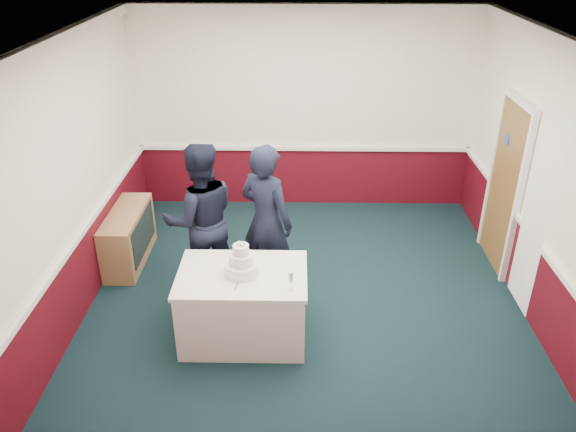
{
  "coord_description": "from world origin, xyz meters",
  "views": [
    {
      "loc": [
        -0.1,
        -5.54,
        3.93
      ],
      "look_at": [
        -0.2,
        -0.1,
        1.1
      ],
      "focal_mm": 35.0,
      "sensor_mm": 36.0,
      "label": 1
    }
  ],
  "objects_px": {
    "sideboard": "(128,237)",
    "person_man": "(201,220)",
    "wedding_cake": "(242,264)",
    "cake_knife": "(237,284)",
    "champagne_flute": "(291,278)",
    "cake_table": "(243,304)",
    "person_woman": "(266,221)"
  },
  "relations": [
    {
      "from": "sideboard",
      "to": "person_man",
      "type": "relative_size",
      "value": 0.65
    },
    {
      "from": "wedding_cake",
      "to": "cake_knife",
      "type": "xyz_separation_m",
      "value": [
        -0.03,
        -0.2,
        -0.11
      ]
    },
    {
      "from": "sideboard",
      "to": "champagne_flute",
      "type": "xyz_separation_m",
      "value": [
        2.12,
        -1.77,
        0.58
      ]
    },
    {
      "from": "cake_table",
      "to": "person_man",
      "type": "distance_m",
      "value": 1.18
    },
    {
      "from": "person_man",
      "to": "champagne_flute",
      "type": "bearing_deg",
      "value": 113.14
    },
    {
      "from": "cake_knife",
      "to": "person_woman",
      "type": "xyz_separation_m",
      "value": [
        0.24,
        1.08,
        0.13
      ]
    },
    {
      "from": "wedding_cake",
      "to": "person_woman",
      "type": "distance_m",
      "value": 0.9
    },
    {
      "from": "cake_table",
      "to": "cake_knife",
      "type": "xyz_separation_m",
      "value": [
        -0.03,
        -0.2,
        0.39
      ]
    },
    {
      "from": "cake_knife",
      "to": "person_woman",
      "type": "height_order",
      "value": "person_woman"
    },
    {
      "from": "wedding_cake",
      "to": "person_man",
      "type": "distance_m",
      "value": 1.05
    },
    {
      "from": "sideboard",
      "to": "wedding_cake",
      "type": "bearing_deg",
      "value": -42.64
    },
    {
      "from": "person_woman",
      "to": "champagne_flute",
      "type": "bearing_deg",
      "value": 137.77
    },
    {
      "from": "sideboard",
      "to": "cake_table",
      "type": "distance_m",
      "value": 2.21
    },
    {
      "from": "champagne_flute",
      "to": "person_woman",
      "type": "bearing_deg",
      "value": 104.31
    },
    {
      "from": "wedding_cake",
      "to": "champagne_flute",
      "type": "relative_size",
      "value": 1.78
    },
    {
      "from": "cake_table",
      "to": "wedding_cake",
      "type": "xyz_separation_m",
      "value": [
        -0.0,
        0.0,
        0.5
      ]
    },
    {
      "from": "wedding_cake",
      "to": "champagne_flute",
      "type": "bearing_deg",
      "value": -29.25
    },
    {
      "from": "person_man",
      "to": "person_woman",
      "type": "bearing_deg",
      "value": 159.74
    },
    {
      "from": "champagne_flute",
      "to": "person_man",
      "type": "bearing_deg",
      "value": 131.69
    },
    {
      "from": "sideboard",
      "to": "wedding_cake",
      "type": "relative_size",
      "value": 3.3
    },
    {
      "from": "sideboard",
      "to": "person_woman",
      "type": "distance_m",
      "value": 2.01
    },
    {
      "from": "wedding_cake",
      "to": "person_woman",
      "type": "relative_size",
      "value": 0.2
    },
    {
      "from": "cake_knife",
      "to": "cake_table",
      "type": "bearing_deg",
      "value": 90.72
    },
    {
      "from": "cake_knife",
      "to": "person_man",
      "type": "height_order",
      "value": "person_man"
    },
    {
      "from": "champagne_flute",
      "to": "cake_table",
      "type": "bearing_deg",
      "value": 150.75
    },
    {
      "from": "sideboard",
      "to": "champagne_flute",
      "type": "distance_m",
      "value": 2.83
    },
    {
      "from": "person_woman",
      "to": "person_man",
      "type": "bearing_deg",
      "value": 31.76
    },
    {
      "from": "person_man",
      "to": "person_woman",
      "type": "relative_size",
      "value": 1.0
    },
    {
      "from": "wedding_cake",
      "to": "cake_knife",
      "type": "bearing_deg",
      "value": -98.53
    },
    {
      "from": "cake_knife",
      "to": "person_woman",
      "type": "relative_size",
      "value": 0.12
    },
    {
      "from": "sideboard",
      "to": "person_man",
      "type": "xyz_separation_m",
      "value": [
        1.07,
        -0.6,
        0.58
      ]
    },
    {
      "from": "person_woman",
      "to": "wedding_cake",
      "type": "bearing_deg",
      "value": 110.29
    }
  ]
}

